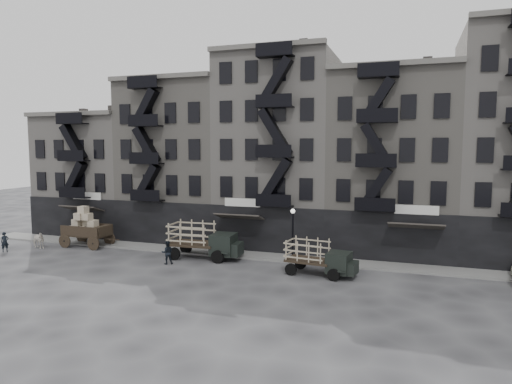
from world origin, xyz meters
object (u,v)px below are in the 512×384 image
(horse, at_px, (37,240))
(wagon, at_px, (86,224))
(stake_truck_east, at_px, (319,255))
(pedestrian_mid, at_px, (167,253))
(pedestrian_west, at_px, (5,242))
(stake_truck_west, at_px, (203,238))

(horse, xyz_separation_m, wagon, (3.58, 2.06, 1.33))
(stake_truck_east, xyz_separation_m, pedestrian_mid, (-11.66, -0.75, -0.51))
(pedestrian_west, bearing_deg, horse, -8.72)
(stake_truck_west, relative_size, pedestrian_mid, 3.31)
(wagon, distance_m, pedestrian_west, 6.69)
(horse, height_order, stake_truck_west, stake_truck_west)
(stake_truck_west, bearing_deg, pedestrian_west, -171.73)
(stake_truck_west, bearing_deg, stake_truck_east, -12.92)
(stake_truck_west, height_order, pedestrian_west, stake_truck_west)
(pedestrian_west, height_order, pedestrian_mid, pedestrian_mid)
(stake_truck_west, xyz_separation_m, stake_truck_east, (9.78, -1.76, -0.27))
(horse, bearing_deg, pedestrian_mid, -79.27)
(stake_truck_west, bearing_deg, pedestrian_mid, -129.52)
(stake_truck_west, height_order, stake_truck_east, stake_truck_west)
(horse, xyz_separation_m, pedestrian_west, (-1.63, -1.94, 0.10))
(pedestrian_west, xyz_separation_m, pedestrian_mid, (15.36, 0.84, 0.05))
(wagon, relative_size, stake_truck_west, 0.73)
(pedestrian_mid, bearing_deg, stake_truck_west, -160.04)
(horse, relative_size, wagon, 0.41)
(stake_truck_east, xyz_separation_m, pedestrian_west, (-27.02, -1.60, -0.56))
(stake_truck_east, height_order, pedestrian_mid, stake_truck_east)
(wagon, height_order, stake_truck_west, wagon)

